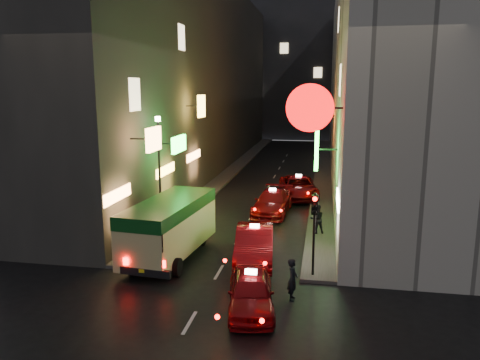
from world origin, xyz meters
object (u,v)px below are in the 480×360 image
Objects in this scene: traffic_light at (314,217)px; minibus at (170,222)px; taxi_near at (251,289)px; pedestrian_crossing at (293,277)px; lamp_post at (159,167)px.

minibus is at bearing 168.76° from traffic_light.
taxi_near is 1.79m from pedestrian_crossing.
pedestrian_crossing is 2.81m from traffic_light.
taxi_near is 2.89× the size of pedestrian_crossing.
traffic_light is at bearing -17.34° from pedestrian_crossing.
minibus is 1.89× the size of traffic_light.
taxi_near is 4.25m from traffic_light.
pedestrian_crossing is 10.37m from lamp_post.
lamp_post reaches higher than traffic_light.
minibus is at bearing 61.64° from pedestrian_crossing.
minibus is at bearing -63.55° from lamp_post.
lamp_post reaches higher than taxi_near.
traffic_light reaches higher than minibus.
minibus is 3.64× the size of pedestrian_crossing.
traffic_light is at bearing 56.40° from taxi_near.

